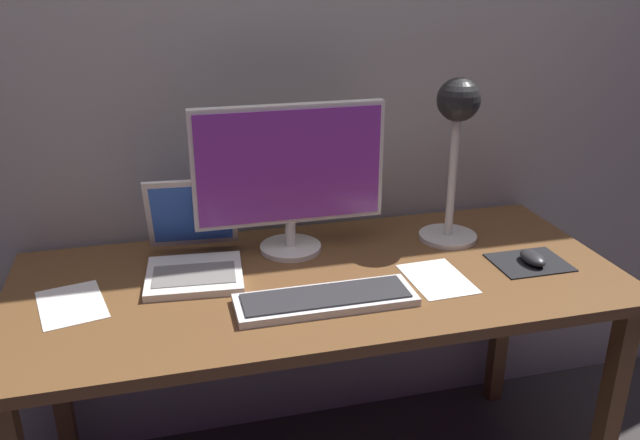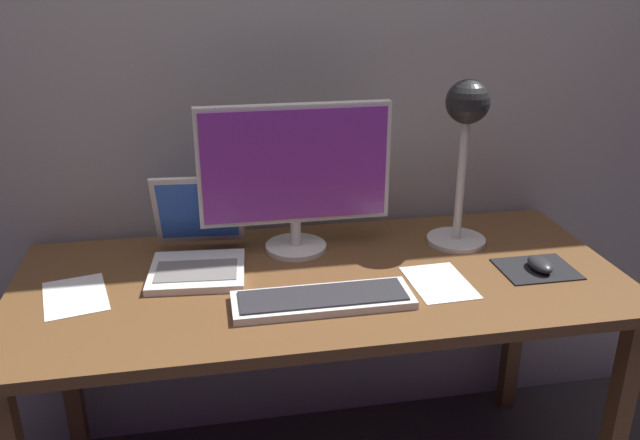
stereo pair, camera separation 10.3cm
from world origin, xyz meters
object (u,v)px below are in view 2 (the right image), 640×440
monitor (295,171)px  laptop (198,242)px  keyboard_main (323,300)px  desk_lamp (465,134)px  mouse (540,264)px

monitor → laptop: bearing=-171.3°
keyboard_main → desk_lamp: desk_lamp is taller
mouse → keyboard_main: bearing=-173.3°
keyboard_main → mouse: mouse is taller
keyboard_main → laptop: laptop is taller
laptop → desk_lamp: 0.79m
keyboard_main → laptop: bearing=135.8°
monitor → laptop: monitor is taller
laptop → desk_lamp: size_ratio=0.68×
desk_lamp → keyboard_main: bearing=-147.5°
desk_lamp → laptop: bearing=-179.6°
keyboard_main → desk_lamp: 0.62m
laptop → keyboard_main: bearing=-44.2°
monitor → desk_lamp: desk_lamp is taller
monitor → mouse: bearing=-22.3°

